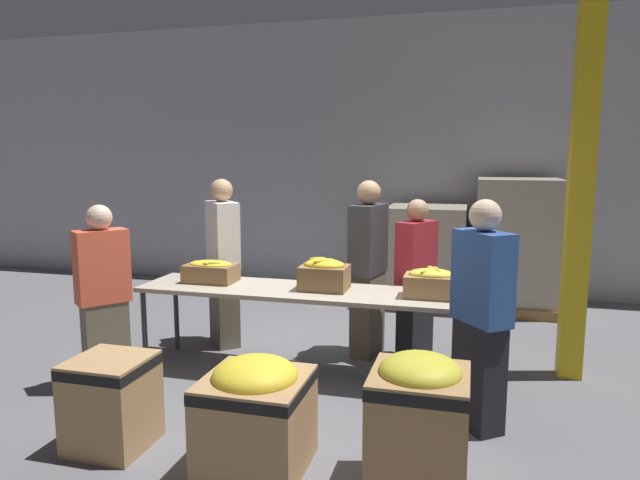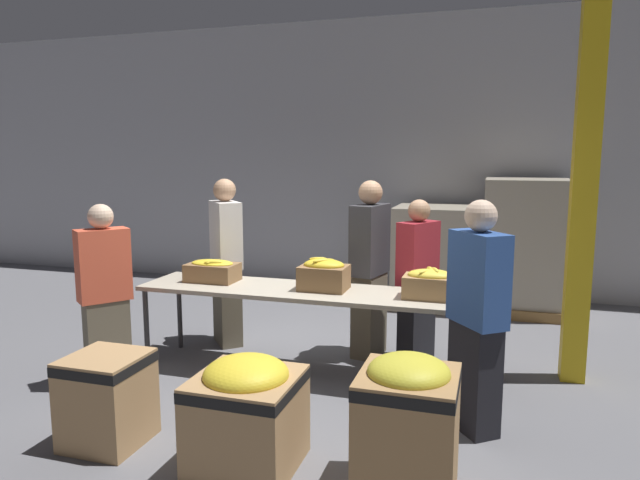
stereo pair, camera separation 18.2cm
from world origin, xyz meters
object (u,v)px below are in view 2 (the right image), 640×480
(banana_box_1, at_px, (324,274))
(banana_box_2, at_px, (430,283))
(volunteer_4, at_px, (370,270))
(support_pillar, at_px, (586,158))
(donation_bin_0, at_px, (107,396))
(donation_bin_1, at_px, (247,410))
(donation_bin_2, at_px, (407,422))
(volunteer_0, at_px, (226,263))
(pallet_stack_0, at_px, (524,247))
(volunteer_2, at_px, (417,282))
(banana_box_0, at_px, (212,270))
(pallet_stack_1, at_px, (434,256))
(volunteer_3, at_px, (105,296))
(sorting_table, at_px, (314,295))
(volunteer_1, at_px, (477,319))

(banana_box_1, bearing_deg, banana_box_2, -2.16)
(volunteer_4, xyz_separation_m, support_pillar, (1.91, -0.09, 1.12))
(donation_bin_0, relative_size, support_pillar, 0.16)
(donation_bin_1, relative_size, donation_bin_2, 0.86)
(volunteer_0, height_order, pallet_stack_0, volunteer_0)
(volunteer_2, relative_size, volunteer_4, 0.90)
(banana_box_0, height_order, pallet_stack_1, pallet_stack_1)
(donation_bin_2, bearing_deg, support_pillar, 62.08)
(volunteer_3, relative_size, pallet_stack_1, 1.20)
(volunteer_2, height_order, volunteer_3, volunteer_3)
(volunteer_0, distance_m, support_pillar, 3.62)
(volunteer_4, bearing_deg, pallet_stack_0, 157.91)
(donation_bin_1, height_order, pallet_stack_1, pallet_stack_1)
(pallet_stack_1, bearing_deg, banana_box_2, -84.84)
(volunteer_0, height_order, volunteer_4, volunteer_0)
(volunteer_0, distance_m, volunteer_3, 1.42)
(banana_box_1, xyz_separation_m, volunteer_4, (0.29, 0.62, -0.06))
(support_pillar, xyz_separation_m, pallet_stack_1, (-1.50, 2.35, -1.34))
(banana_box_0, height_order, donation_bin_0, banana_box_0)
(banana_box_2, distance_m, volunteer_0, 2.28)
(volunteer_2, relative_size, pallet_stack_0, 0.93)
(volunteer_3, height_order, support_pillar, support_pillar)
(banana_box_0, distance_m, volunteer_4, 1.55)
(banana_box_1, relative_size, pallet_stack_1, 0.32)
(banana_box_1, height_order, pallet_stack_1, pallet_stack_1)
(banana_box_2, bearing_deg, support_pillar, 24.64)
(banana_box_0, height_order, volunteer_2, volunteer_2)
(banana_box_2, height_order, volunteer_0, volunteer_0)
(support_pillar, bearing_deg, donation_bin_1, -134.95)
(donation_bin_2, bearing_deg, pallet_stack_0, 79.59)
(sorting_table, relative_size, banana_box_1, 7.68)
(volunteer_0, relative_size, volunteer_2, 1.11)
(banana_box_1, distance_m, banana_box_2, 0.97)
(pallet_stack_0, xyz_separation_m, pallet_stack_1, (-1.16, 0.01, -0.19))
(banana_box_1, distance_m, donation_bin_1, 1.78)
(volunteer_4, distance_m, donation_bin_1, 2.38)
(sorting_table, xyz_separation_m, volunteer_3, (-1.69, -0.75, 0.05))
(support_pillar, bearing_deg, banana_box_1, -166.45)
(donation_bin_0, bearing_deg, volunteer_4, 59.13)
(volunteer_3, bearing_deg, volunteer_1, -51.34)
(banana_box_0, relative_size, donation_bin_2, 0.56)
(banana_box_2, bearing_deg, volunteer_2, 106.66)
(banana_box_2, height_order, support_pillar, support_pillar)
(banana_box_2, relative_size, volunteer_2, 0.28)
(volunteer_1, bearing_deg, donation_bin_0, 74.17)
(pallet_stack_1, bearing_deg, banana_box_0, -122.89)
(volunteer_0, height_order, volunteer_1, volunteer_0)
(volunteer_4, distance_m, donation_bin_0, 2.74)
(banana_box_2, distance_m, support_pillar, 1.73)
(volunteer_0, relative_size, pallet_stack_1, 1.33)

